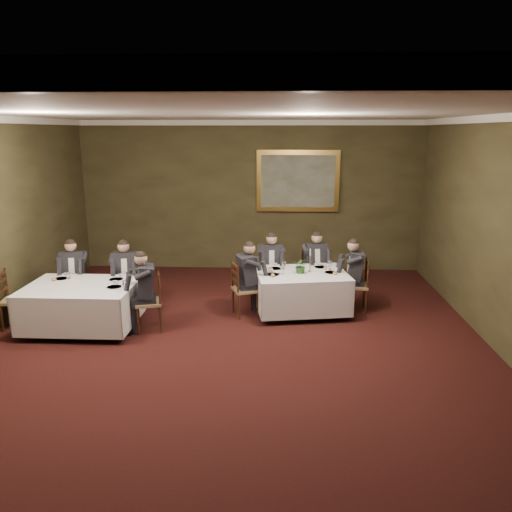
# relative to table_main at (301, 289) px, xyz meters

# --- Properties ---
(ground) EXTENTS (10.00, 10.00, 0.00)m
(ground) POSITION_rel_table_main_xyz_m (-1.11, -1.96, -0.45)
(ground) COLOR black
(ground) RESTS_ON ground
(ceiling) EXTENTS (8.00, 10.00, 0.10)m
(ceiling) POSITION_rel_table_main_xyz_m (-1.11, -1.96, 3.05)
(ceiling) COLOR silver
(ceiling) RESTS_ON back_wall
(back_wall) EXTENTS (8.00, 0.10, 3.50)m
(back_wall) POSITION_rel_table_main_xyz_m (-1.11, 3.04, 1.30)
(back_wall) COLOR #302B18
(back_wall) RESTS_ON ground
(front_wall) EXTENTS (8.00, 0.10, 3.50)m
(front_wall) POSITION_rel_table_main_xyz_m (-1.11, -6.96, 1.30)
(front_wall) COLOR #302B18
(front_wall) RESTS_ON ground
(crown_molding) EXTENTS (8.00, 10.00, 0.12)m
(crown_molding) POSITION_rel_table_main_xyz_m (-1.11, -1.96, 2.99)
(crown_molding) COLOR white
(crown_molding) RESTS_ON back_wall
(table_main) EXTENTS (1.83, 1.51, 0.67)m
(table_main) POSITION_rel_table_main_xyz_m (0.00, 0.00, 0.00)
(table_main) COLOR black
(table_main) RESTS_ON ground
(table_second) EXTENTS (1.81, 1.38, 0.67)m
(table_second) POSITION_rel_table_main_xyz_m (-3.71, -0.95, 0.00)
(table_second) COLOR black
(table_second) RESTS_ON ground
(chair_main_backleft) EXTENTS (0.49, 0.47, 1.00)m
(chair_main_backleft) POSITION_rel_table_main_xyz_m (-0.57, 0.76, -0.17)
(chair_main_backleft) COLOR olive
(chair_main_backleft) RESTS_ON ground
(diner_main_backleft) EXTENTS (0.46, 0.53, 1.35)m
(diner_main_backleft) POSITION_rel_table_main_xyz_m (-0.57, 0.75, 0.06)
(diner_main_backleft) COLOR black
(diner_main_backleft) RESTS_ON chair_main_backleft
(chair_main_backright) EXTENTS (0.54, 0.52, 1.00)m
(chair_main_backright) POSITION_rel_table_main_xyz_m (0.29, 0.90, -0.17)
(chair_main_backright) COLOR olive
(chair_main_backright) RESTS_ON ground
(diner_main_backright) EXTENTS (0.52, 0.57, 1.35)m
(diner_main_backright) POSITION_rel_table_main_xyz_m (0.30, 0.89, 0.06)
(diner_main_backright) COLOR black
(diner_main_backright) RESTS_ON chair_main_backright
(chair_main_endleft) EXTENTS (0.55, 0.56, 1.00)m
(chair_main_endleft) POSITION_rel_table_main_xyz_m (-1.02, -0.17, -0.17)
(chair_main_endleft) COLOR olive
(chair_main_endleft) RESTS_ON ground
(diner_main_endleft) EXTENTS (0.59, 0.55, 1.35)m
(diner_main_endleft) POSITION_rel_table_main_xyz_m (-1.01, -0.17, 0.06)
(diner_main_endleft) COLOR black
(diner_main_endleft) RESTS_ON chair_main_endleft
(chair_main_endright) EXTENTS (0.45, 0.47, 1.00)m
(chair_main_endright) POSITION_rel_table_main_xyz_m (1.02, 0.17, -0.17)
(chair_main_endright) COLOR olive
(chair_main_endright) RESTS_ON ground
(diner_main_endright) EXTENTS (0.51, 0.44, 1.35)m
(diner_main_endright) POSITION_rel_table_main_xyz_m (1.01, 0.17, 0.06)
(diner_main_endright) COLOR black
(diner_main_endright) RESTS_ON chair_main_endright
(chair_sec_backleft) EXTENTS (0.51, 0.50, 1.00)m
(chair_sec_backleft) POSITION_rel_table_main_xyz_m (-4.20, -0.02, -0.17)
(chair_sec_backleft) COLOR olive
(chair_sec_backleft) RESTS_ON ground
(diner_sec_backleft) EXTENTS (0.49, 0.55, 1.35)m
(diner_sec_backleft) POSITION_rel_table_main_xyz_m (-4.19, -0.03, 0.06)
(diner_sec_backleft) COLOR black
(diner_sec_backleft) RESTS_ON chair_sec_backleft
(chair_sec_backright) EXTENTS (0.51, 0.49, 1.00)m
(chair_sec_backright) POSITION_rel_table_main_xyz_m (-3.23, -0.02, -0.17)
(chair_sec_backright) COLOR olive
(chair_sec_backright) RESTS_ON ground
(diner_sec_backright) EXTENTS (0.48, 0.54, 1.35)m
(diner_sec_backright) POSITION_rel_table_main_xyz_m (-3.22, -0.03, 0.06)
(diner_sec_backright) COLOR black
(diner_sec_backright) RESTS_ON chair_sec_backright
(chair_sec_endright) EXTENTS (0.52, 0.53, 1.00)m
(chair_sec_endright) POSITION_rel_table_main_xyz_m (-2.57, -0.95, -0.17)
(chair_sec_endright) COLOR olive
(chair_sec_endright) RESTS_ON ground
(diner_sec_endright) EXTENTS (0.57, 0.51, 1.35)m
(diner_sec_endright) POSITION_rel_table_main_xyz_m (-2.58, -0.95, 0.06)
(diner_sec_endright) COLOR black
(diner_sec_endright) RESTS_ON chair_sec_endright
(chair_sec_endleft) EXTENTS (0.48, 0.50, 1.00)m
(chair_sec_endleft) POSITION_rel_table_main_xyz_m (-4.85, -0.95, -0.17)
(chair_sec_endleft) COLOR olive
(chair_sec_endleft) RESTS_ON ground
(centerpiece) EXTENTS (0.31, 0.28, 0.30)m
(centerpiece) POSITION_rel_table_main_xyz_m (-0.01, -0.03, 0.47)
(centerpiece) COLOR #2D5926
(centerpiece) RESTS_ON table_main
(candlestick) EXTENTS (0.06, 0.06, 0.44)m
(candlestick) POSITION_rel_table_main_xyz_m (0.15, 0.09, 0.48)
(candlestick) COLOR #AC7734
(candlestick) RESTS_ON table_main
(place_setting_table_main) EXTENTS (0.33, 0.31, 0.14)m
(place_setting_table_main) POSITION_rel_table_main_xyz_m (-0.44, 0.29, 0.35)
(place_setting_table_main) COLOR white
(place_setting_table_main) RESTS_ON table_main
(place_setting_table_second) EXTENTS (0.33, 0.31, 0.14)m
(place_setting_table_second) POSITION_rel_table_main_xyz_m (-4.14, -0.54, 0.35)
(place_setting_table_second) COLOR white
(place_setting_table_second) RESTS_ON table_second
(painting) EXTENTS (1.92, 0.09, 1.42)m
(painting) POSITION_rel_table_main_xyz_m (0.00, 2.98, 1.68)
(painting) COLOR #B88D43
(painting) RESTS_ON back_wall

